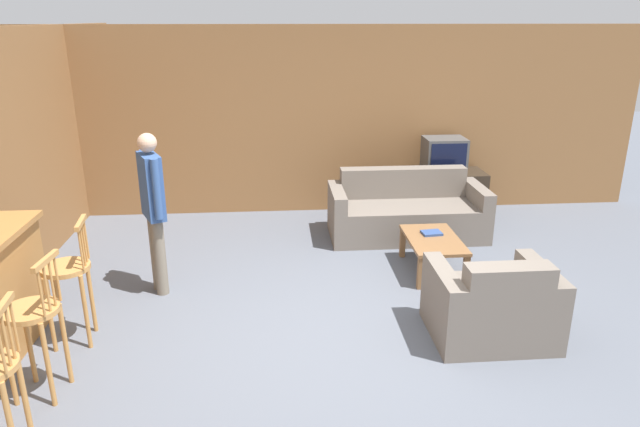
{
  "coord_description": "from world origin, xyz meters",
  "views": [
    {
      "loc": [
        -0.54,
        -4.38,
        2.68
      ],
      "look_at": [
        -0.11,
        0.91,
        0.85
      ],
      "focal_mm": 32.0,
      "sensor_mm": 36.0,
      "label": 1
    }
  ],
  "objects_px": {
    "tv": "(444,155)",
    "book_on_table": "(432,233)",
    "bar_chair_mid": "(34,322)",
    "armchair_near": "(492,306)",
    "bar_chair_far": "(69,277)",
    "couch_far": "(406,213)",
    "person_by_window": "(153,204)",
    "coffee_table": "(433,243)",
    "tv_unit": "(441,193)"
  },
  "relations": [
    {
      "from": "tv",
      "to": "book_on_table",
      "type": "distance_m",
      "value": 1.94
    },
    {
      "from": "bar_chair_mid",
      "to": "armchair_near",
      "type": "relative_size",
      "value": 1.07
    },
    {
      "from": "bar_chair_mid",
      "to": "bar_chair_far",
      "type": "distance_m",
      "value": 0.74
    },
    {
      "from": "bar_chair_mid",
      "to": "couch_far",
      "type": "height_order",
      "value": "bar_chair_mid"
    },
    {
      "from": "bar_chair_mid",
      "to": "person_by_window",
      "type": "xyz_separation_m",
      "value": [
        0.55,
        1.66,
        0.33
      ]
    },
    {
      "from": "coffee_table",
      "to": "tv_unit",
      "type": "xyz_separation_m",
      "value": [
        0.64,
        1.9,
        -0.02
      ]
    },
    {
      "from": "armchair_near",
      "to": "person_by_window",
      "type": "distance_m",
      "value": 3.33
    },
    {
      "from": "armchair_near",
      "to": "book_on_table",
      "type": "bearing_deg",
      "value": 94.82
    },
    {
      "from": "bar_chair_mid",
      "to": "armchair_near",
      "type": "height_order",
      "value": "bar_chair_mid"
    },
    {
      "from": "couch_far",
      "to": "armchair_near",
      "type": "height_order",
      "value": "couch_far"
    },
    {
      "from": "book_on_table",
      "to": "armchair_near",
      "type": "bearing_deg",
      "value": -85.18
    },
    {
      "from": "bar_chair_far",
      "to": "couch_far",
      "type": "height_order",
      "value": "bar_chair_far"
    },
    {
      "from": "bar_chair_far",
      "to": "book_on_table",
      "type": "relative_size",
      "value": 4.78
    },
    {
      "from": "bar_chair_far",
      "to": "book_on_table",
      "type": "xyz_separation_m",
      "value": [
        3.48,
        1.3,
        -0.2
      ]
    },
    {
      "from": "bar_chair_far",
      "to": "couch_far",
      "type": "bearing_deg",
      "value": 33.89
    },
    {
      "from": "bar_chair_mid",
      "to": "tv",
      "type": "distance_m",
      "value": 5.62
    },
    {
      "from": "tv",
      "to": "tv_unit",
      "type": "bearing_deg",
      "value": 90.0
    },
    {
      "from": "bar_chair_far",
      "to": "tv_unit",
      "type": "xyz_separation_m",
      "value": [
        4.11,
        3.08,
        -0.29
      ]
    },
    {
      "from": "bar_chair_mid",
      "to": "couch_far",
      "type": "bearing_deg",
      "value": 41.62
    },
    {
      "from": "armchair_near",
      "to": "coffee_table",
      "type": "distance_m",
      "value": 1.41
    },
    {
      "from": "book_on_table",
      "to": "couch_far",
      "type": "bearing_deg",
      "value": 92.99
    },
    {
      "from": "armchair_near",
      "to": "tv",
      "type": "distance_m",
      "value": 3.39
    },
    {
      "from": "coffee_table",
      "to": "tv_unit",
      "type": "distance_m",
      "value": 2.01
    },
    {
      "from": "armchair_near",
      "to": "coffee_table",
      "type": "height_order",
      "value": "armchair_near"
    },
    {
      "from": "armchair_near",
      "to": "book_on_table",
      "type": "distance_m",
      "value": 1.54
    },
    {
      "from": "book_on_table",
      "to": "coffee_table",
      "type": "bearing_deg",
      "value": -95.08
    },
    {
      "from": "armchair_near",
      "to": "tv_unit",
      "type": "relative_size",
      "value": 0.87
    },
    {
      "from": "bar_chair_mid",
      "to": "book_on_table",
      "type": "bearing_deg",
      "value": 30.4
    },
    {
      "from": "bar_chair_mid",
      "to": "armchair_near",
      "type": "bearing_deg",
      "value": 8.03
    },
    {
      "from": "couch_far",
      "to": "tv",
      "type": "relative_size",
      "value": 3.5
    },
    {
      "from": "bar_chair_mid",
      "to": "coffee_table",
      "type": "height_order",
      "value": "bar_chair_mid"
    },
    {
      "from": "coffee_table",
      "to": "bar_chair_mid",
      "type": "bearing_deg",
      "value": -151.11
    },
    {
      "from": "tv_unit",
      "to": "person_by_window",
      "type": "height_order",
      "value": "person_by_window"
    },
    {
      "from": "person_by_window",
      "to": "book_on_table",
      "type": "bearing_deg",
      "value": 7.39
    },
    {
      "from": "tv_unit",
      "to": "tv",
      "type": "distance_m",
      "value": 0.55
    },
    {
      "from": "bar_chair_mid",
      "to": "couch_far",
      "type": "distance_m",
      "value": 4.6
    },
    {
      "from": "tv_unit",
      "to": "tv",
      "type": "xyz_separation_m",
      "value": [
        0.0,
        -0.0,
        0.55
      ]
    },
    {
      "from": "couch_far",
      "to": "coffee_table",
      "type": "relative_size",
      "value": 2.12
    },
    {
      "from": "bar_chair_mid",
      "to": "book_on_table",
      "type": "distance_m",
      "value": 4.04
    },
    {
      "from": "bar_chair_mid",
      "to": "person_by_window",
      "type": "relative_size",
      "value": 0.67
    },
    {
      "from": "bar_chair_far",
      "to": "armchair_near",
      "type": "height_order",
      "value": "bar_chair_far"
    },
    {
      "from": "book_on_table",
      "to": "person_by_window",
      "type": "bearing_deg",
      "value": -172.61
    },
    {
      "from": "tv_unit",
      "to": "person_by_window",
      "type": "relative_size",
      "value": 0.72
    },
    {
      "from": "armchair_near",
      "to": "person_by_window",
      "type": "bearing_deg",
      "value": 159.34
    },
    {
      "from": "coffee_table",
      "to": "bar_chair_far",
      "type": "bearing_deg",
      "value": -161.34
    },
    {
      "from": "bar_chair_far",
      "to": "coffee_table",
      "type": "bearing_deg",
      "value": 18.66
    },
    {
      "from": "bar_chair_far",
      "to": "tv",
      "type": "height_order",
      "value": "tv"
    },
    {
      "from": "bar_chair_far",
      "to": "bar_chair_mid",
      "type": "bearing_deg",
      "value": -90.0
    },
    {
      "from": "bar_chair_far",
      "to": "tv_unit",
      "type": "height_order",
      "value": "bar_chair_far"
    },
    {
      "from": "bar_chair_far",
      "to": "armchair_near",
      "type": "distance_m",
      "value": 3.63
    }
  ]
}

